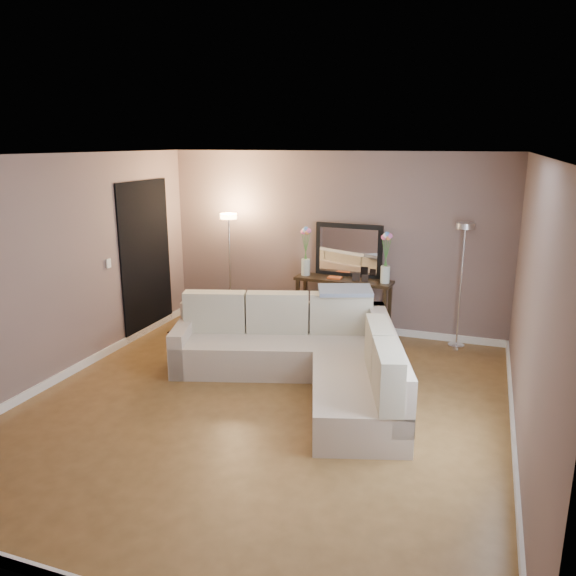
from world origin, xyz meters
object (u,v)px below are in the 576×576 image
(console_table, at_px, (337,303))
(floor_lamp_lit, at_px, (229,247))
(floor_lamp_unlit, at_px, (463,261))
(sectional_sofa, at_px, (308,355))

(console_table, distance_m, floor_lamp_lit, 1.80)
(console_table, height_order, floor_lamp_unlit, floor_lamp_unlit)
(sectional_sofa, distance_m, floor_lamp_lit, 2.52)
(floor_lamp_lit, height_order, floor_lamp_unlit, floor_lamp_lit)
(console_table, distance_m, floor_lamp_unlit, 1.82)
(floor_lamp_lit, bearing_deg, console_table, 2.80)
(sectional_sofa, bearing_deg, console_table, 93.11)
(sectional_sofa, xyz_separation_m, floor_lamp_unlit, (1.57, 1.79, 0.87))
(console_table, xyz_separation_m, floor_lamp_lit, (-1.64, -0.08, 0.73))
(floor_lamp_lit, bearing_deg, sectional_sofa, -42.90)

